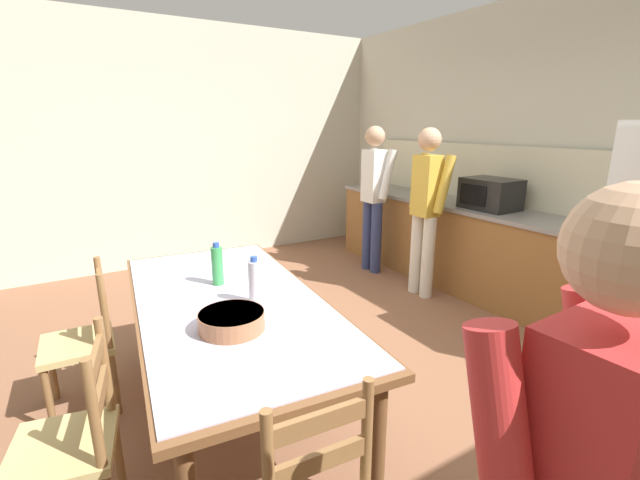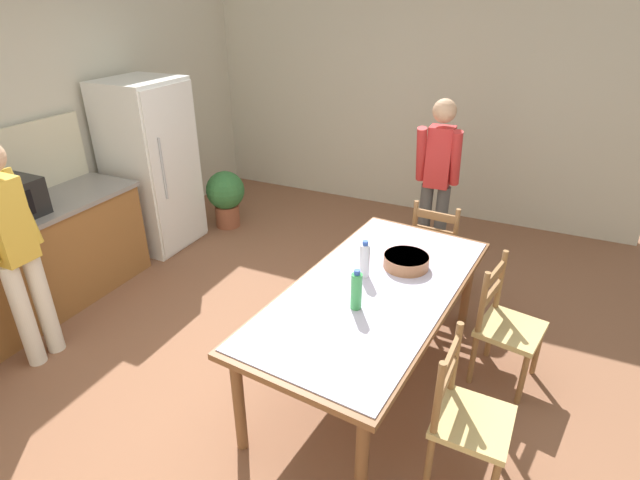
{
  "view_description": "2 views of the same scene",
  "coord_description": "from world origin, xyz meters",
  "px_view_note": "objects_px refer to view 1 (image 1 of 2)",
  "views": [
    {
      "loc": [
        2.23,
        -1.36,
        1.73
      ],
      "look_at": [
        -0.3,
        0.16,
        0.92
      ],
      "focal_mm": 24.0,
      "sensor_mm": 36.0,
      "label": 1
    },
    {
      "loc": [
        -2.66,
        -1.51,
        2.53
      ],
      "look_at": [
        0.02,
        -0.25,
        1.03
      ],
      "focal_mm": 28.0,
      "sensor_mm": 36.0,
      "label": 2
    }
  ],
  "objects_px": {
    "person_at_counter": "(426,204)",
    "serving_bowl": "(232,320)",
    "bottle_near_centre": "(217,265)",
    "chair_side_near_left": "(84,341)",
    "dining_table": "(230,311)",
    "person_at_sink": "(374,192)",
    "microwave": "(490,194)",
    "bottle_off_centre": "(255,281)",
    "chair_side_near_right": "(72,444)"
  },
  "relations": [
    {
      "from": "person_at_counter",
      "to": "serving_bowl",
      "type": "bearing_deg",
      "value": -154.04
    },
    {
      "from": "bottle_near_centre",
      "to": "chair_side_near_left",
      "type": "distance_m",
      "value": 0.93
    },
    {
      "from": "dining_table",
      "to": "person_at_sink",
      "type": "relative_size",
      "value": 1.3
    },
    {
      "from": "bottle_near_centre",
      "to": "chair_side_near_left",
      "type": "bearing_deg",
      "value": -110.59
    },
    {
      "from": "microwave",
      "to": "bottle_near_centre",
      "type": "height_order",
      "value": "microwave"
    },
    {
      "from": "dining_table",
      "to": "person_at_counter",
      "type": "bearing_deg",
      "value": 109.55
    },
    {
      "from": "person_at_sink",
      "to": "dining_table",
      "type": "bearing_deg",
      "value": -144.33
    },
    {
      "from": "serving_bowl",
      "to": "person_at_sink",
      "type": "bearing_deg",
      "value": 129.76
    },
    {
      "from": "bottle_near_centre",
      "to": "person_at_sink",
      "type": "height_order",
      "value": "person_at_sink"
    },
    {
      "from": "bottle_near_centre",
      "to": "bottle_off_centre",
      "type": "distance_m",
      "value": 0.39
    },
    {
      "from": "bottle_off_centre",
      "to": "microwave",
      "type": "bearing_deg",
      "value": 102.56
    },
    {
      "from": "chair_side_near_right",
      "to": "person_at_sink",
      "type": "relative_size",
      "value": 0.54
    },
    {
      "from": "person_at_counter",
      "to": "chair_side_near_right",
      "type": "bearing_deg",
      "value": -158.8
    },
    {
      "from": "bottle_off_centre",
      "to": "bottle_near_centre",
      "type": "bearing_deg",
      "value": -166.81
    },
    {
      "from": "chair_side_near_right",
      "to": "bottle_off_centre",
      "type": "bearing_deg",
      "value": 117.57
    },
    {
      "from": "bottle_off_centre",
      "to": "person_at_counter",
      "type": "xyz_separation_m",
      "value": [
        -0.95,
        2.22,
        0.07
      ]
    },
    {
      "from": "serving_bowl",
      "to": "chair_side_near_left",
      "type": "xyz_separation_m",
      "value": [
        -0.91,
        -0.63,
        -0.37
      ]
    },
    {
      "from": "chair_side_near_right",
      "to": "person_at_sink",
      "type": "xyz_separation_m",
      "value": [
        -2.09,
        3.19,
        0.51
      ]
    },
    {
      "from": "bottle_near_centre",
      "to": "chair_side_near_left",
      "type": "height_order",
      "value": "bottle_near_centre"
    },
    {
      "from": "microwave",
      "to": "bottle_near_centre",
      "type": "xyz_separation_m",
      "value": [
        0.23,
        -2.83,
        -0.17
      ]
    },
    {
      "from": "chair_side_near_left",
      "to": "bottle_off_centre",
      "type": "bearing_deg",
      "value": 54.2
    },
    {
      "from": "dining_table",
      "to": "bottle_near_centre",
      "type": "xyz_separation_m",
      "value": [
        -0.26,
        0.03,
        0.2
      ]
    },
    {
      "from": "serving_bowl",
      "to": "person_at_counter",
      "type": "xyz_separation_m",
      "value": [
        -1.19,
        2.44,
        0.14
      ]
    },
    {
      "from": "serving_bowl",
      "to": "person_at_sink",
      "type": "distance_m",
      "value": 3.21
    },
    {
      "from": "bottle_off_centre",
      "to": "chair_side_near_left",
      "type": "bearing_deg",
      "value": -127.95
    },
    {
      "from": "person_at_sink",
      "to": "person_at_counter",
      "type": "relative_size",
      "value": 1.01
    },
    {
      "from": "bottle_near_centre",
      "to": "person_at_counter",
      "type": "relative_size",
      "value": 0.16
    },
    {
      "from": "bottle_near_centre",
      "to": "dining_table",
      "type": "bearing_deg",
      "value": -5.51
    },
    {
      "from": "serving_bowl",
      "to": "person_at_counter",
      "type": "relative_size",
      "value": 0.19
    },
    {
      "from": "chair_side_near_right",
      "to": "serving_bowl",
      "type": "bearing_deg",
      "value": 104.09
    },
    {
      "from": "serving_bowl",
      "to": "dining_table",
      "type": "bearing_deg",
      "value": 163.0
    },
    {
      "from": "bottle_off_centre",
      "to": "chair_side_near_right",
      "type": "xyz_separation_m",
      "value": [
        0.28,
        -0.95,
        -0.44
      ]
    },
    {
      "from": "chair_side_near_right",
      "to": "person_at_sink",
      "type": "bearing_deg",
      "value": 134.18
    },
    {
      "from": "microwave",
      "to": "serving_bowl",
      "type": "bearing_deg",
      "value": -73.93
    },
    {
      "from": "bottle_off_centre",
      "to": "person_at_sink",
      "type": "relative_size",
      "value": 0.16
    },
    {
      "from": "bottle_off_centre",
      "to": "chair_side_near_right",
      "type": "height_order",
      "value": "bottle_off_centre"
    },
    {
      "from": "microwave",
      "to": "bottle_off_centre",
      "type": "xyz_separation_m",
      "value": [
        0.61,
        -2.74,
        -0.17
      ]
    },
    {
      "from": "chair_side_near_left",
      "to": "person_at_counter",
      "type": "xyz_separation_m",
      "value": [
        -0.28,
        3.08,
        0.51
      ]
    },
    {
      "from": "bottle_near_centre",
      "to": "serving_bowl",
      "type": "distance_m",
      "value": 0.64
    },
    {
      "from": "microwave",
      "to": "dining_table",
      "type": "bearing_deg",
      "value": -80.2
    },
    {
      "from": "person_at_sink",
      "to": "person_at_counter",
      "type": "bearing_deg",
      "value": -91.33
    },
    {
      "from": "bottle_near_centre",
      "to": "person_at_sink",
      "type": "xyz_separation_m",
      "value": [
        -1.43,
        2.33,
        0.07
      ]
    },
    {
      "from": "bottle_off_centre",
      "to": "serving_bowl",
      "type": "xyz_separation_m",
      "value": [
        0.24,
        -0.23,
        -0.07
      ]
    },
    {
      "from": "microwave",
      "to": "chair_side_near_right",
      "type": "bearing_deg",
      "value": -76.38
    },
    {
      "from": "microwave",
      "to": "chair_side_near_right",
      "type": "height_order",
      "value": "microwave"
    },
    {
      "from": "bottle_off_centre",
      "to": "chair_side_near_left",
      "type": "height_order",
      "value": "bottle_off_centre"
    },
    {
      "from": "bottle_near_centre",
      "to": "bottle_off_centre",
      "type": "relative_size",
      "value": 1.0
    },
    {
      "from": "chair_side_near_left",
      "to": "person_at_sink",
      "type": "relative_size",
      "value": 0.54
    },
    {
      "from": "dining_table",
      "to": "bottle_off_centre",
      "type": "relative_size",
      "value": 8.16
    },
    {
      "from": "dining_table",
      "to": "person_at_sink",
      "type": "distance_m",
      "value": 2.91
    }
  ]
}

